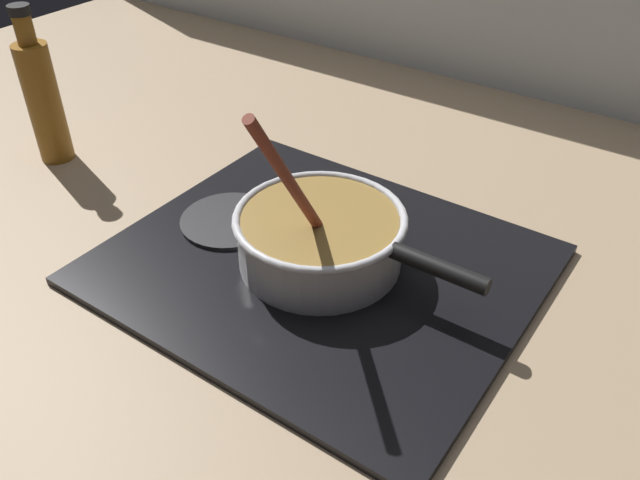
# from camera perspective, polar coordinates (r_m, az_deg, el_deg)

# --- Properties ---
(ground) EXTENTS (2.40, 1.60, 0.04)m
(ground) POSITION_cam_1_polar(r_m,az_deg,el_deg) (0.91, -5.49, -4.04)
(ground) COLOR #9E8466
(hob_plate) EXTENTS (0.56, 0.48, 0.01)m
(hob_plate) POSITION_cam_1_polar(r_m,az_deg,el_deg) (0.90, 0.00, -2.16)
(hob_plate) COLOR black
(hob_plate) RESTS_ON ground
(burner_ring) EXTENTS (0.16, 0.16, 0.01)m
(burner_ring) POSITION_cam_1_polar(r_m,az_deg,el_deg) (0.90, 0.00, -1.66)
(burner_ring) COLOR #592D0C
(burner_ring) RESTS_ON hob_plate
(spare_burner) EXTENTS (0.15, 0.15, 0.01)m
(spare_burner) POSITION_cam_1_polar(r_m,az_deg,el_deg) (0.99, -7.92, 1.72)
(spare_burner) COLOR #262628
(spare_burner) RESTS_ON hob_plate
(cooking_pan) EXTENTS (0.35, 0.26, 0.28)m
(cooking_pan) POSITION_cam_1_polar(r_m,az_deg,el_deg) (0.87, 0.07, 0.27)
(cooking_pan) COLOR silver
(cooking_pan) RESTS_ON hob_plate
(sauce_bottle) EXTENTS (0.06, 0.06, 0.27)m
(sauce_bottle) POSITION_cam_1_polar(r_m,az_deg,el_deg) (1.21, -23.03, 11.35)
(sauce_bottle) COLOR #8C5919
(sauce_bottle) RESTS_ON ground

